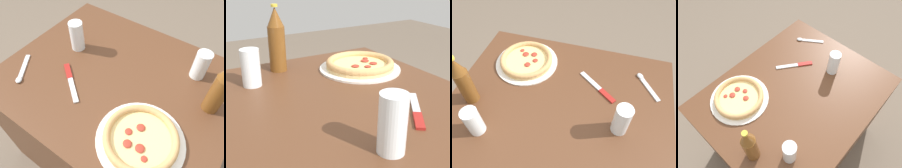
# 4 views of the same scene
# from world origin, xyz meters

# --- Properties ---
(ground_plane) EXTENTS (8.00, 8.00, 0.00)m
(ground_plane) POSITION_xyz_m (0.00, 0.00, 0.00)
(ground_plane) COLOR #6B5B4C
(table) EXTENTS (1.02, 0.83, 0.74)m
(table) POSITION_xyz_m (0.00, 0.00, 0.37)
(table) COLOR #56331E
(table) RESTS_ON ground_plane
(pizza_salami) EXTENTS (0.33, 0.33, 0.04)m
(pizza_salami) POSITION_xyz_m (0.24, -0.20, 0.75)
(pizza_salami) COLOR silver
(pizza_salami) RESTS_ON table
(glass_mango_juice) EXTENTS (0.07, 0.07, 0.13)m
(glass_mango_juice) POSITION_xyz_m (0.29, 0.22, 0.80)
(glass_mango_juice) COLOR white
(glass_mango_juice) RESTS_ON table
(glass_cola) EXTENTS (0.07, 0.07, 0.15)m
(glass_cola) POSITION_xyz_m (-0.28, 0.06, 0.80)
(glass_cola) COLOR white
(glass_cola) RESTS_ON table
(beer_bottle) EXTENTS (0.07, 0.07, 0.26)m
(beer_bottle) POSITION_xyz_m (0.40, 0.09, 0.86)
(beer_bottle) COLOR brown
(beer_bottle) RESTS_ON table
(knife) EXTENTS (0.20, 0.16, 0.01)m
(knife) POSITION_xyz_m (-0.16, -0.13, 0.74)
(knife) COLOR maroon
(knife) RESTS_ON table
(spoon) EXTENTS (0.12, 0.16, 0.01)m
(spoon) POSITION_xyz_m (-0.38, -0.22, 0.74)
(spoon) COLOR silver
(spoon) RESTS_ON table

